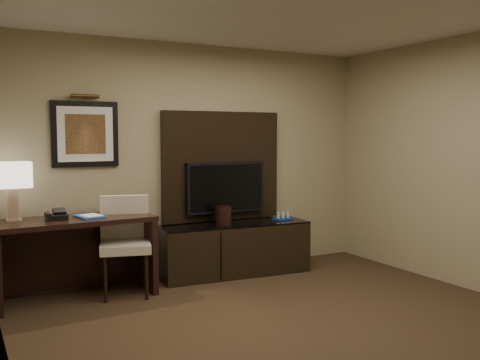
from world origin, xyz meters
TOP-DOWN VIEW (x-y plane):
  - floor at (0.00, 0.00)m, footprint 4.50×5.00m
  - wall_back at (0.00, 2.50)m, footprint 4.50×0.01m
  - wall_left at (-2.25, 0.00)m, footprint 0.01×5.00m
  - desk at (-1.50, 2.10)m, footprint 1.55×0.73m
  - credenza at (0.33, 2.15)m, footprint 1.80×0.63m
  - tv_wall_panel at (0.30, 2.44)m, footprint 1.50×0.12m
  - tv at (0.30, 2.34)m, footprint 1.00×0.08m
  - artwork at (-1.30, 2.48)m, footprint 0.70×0.04m
  - picture_light at (-1.30, 2.44)m, footprint 0.04×0.04m
  - desk_chair at (-1.04, 1.95)m, footprint 0.63×0.68m
  - table_lamp at (-2.06, 2.21)m, footprint 0.33×0.21m
  - desk_phone at (-1.68, 2.07)m, footprint 0.19×0.18m
  - blue_folder at (-1.36, 2.08)m, footprint 0.28×0.34m
  - book at (-1.42, 2.06)m, footprint 0.17×0.06m
  - ice_bucket at (0.18, 2.15)m, footprint 0.22×0.22m
  - minibar_tray at (0.98, 2.12)m, footprint 0.24×0.16m

SIDE VIEW (x-z plane):
  - floor at x=0.00m, z-range -0.01..0.00m
  - credenza at x=0.33m, z-range 0.00..0.61m
  - desk at x=-1.50m, z-range 0.00..0.81m
  - desk_chair at x=-1.04m, z-range 0.00..1.04m
  - minibar_tray at x=0.98m, z-range 0.61..0.69m
  - ice_bucket at x=0.18m, z-range 0.61..0.82m
  - blue_folder at x=-1.36m, z-range 0.81..0.83m
  - desk_phone at x=-1.68m, z-range 0.81..0.91m
  - book at x=-1.42m, z-range 0.81..1.04m
  - tv at x=0.30m, z-range 0.72..1.32m
  - table_lamp at x=-2.06m, z-range 0.81..1.33m
  - tv_wall_panel at x=0.30m, z-range 0.62..1.92m
  - wall_back at x=0.00m, z-range 0.00..2.70m
  - wall_left at x=-2.25m, z-range 0.00..2.70m
  - artwork at x=-1.30m, z-range 1.30..2.00m
  - picture_light at x=-1.30m, z-range 1.90..2.20m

